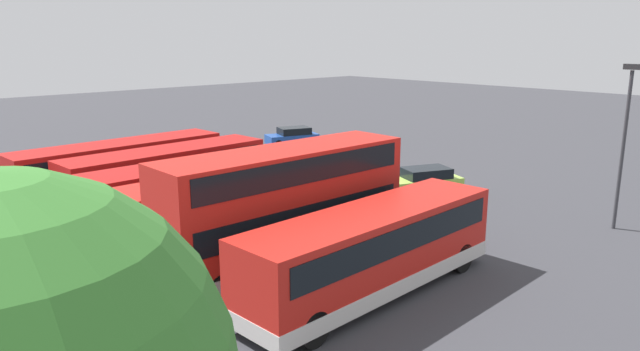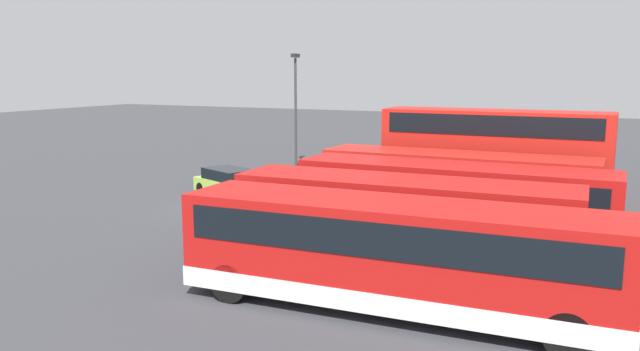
{
  "view_description": "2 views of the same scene",
  "coord_description": "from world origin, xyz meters",
  "px_view_note": "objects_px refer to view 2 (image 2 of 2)",
  "views": [
    {
      "loc": [
        -21.45,
        24.33,
        8.55
      ],
      "look_at": [
        0.94,
        3.44,
        1.26
      ],
      "focal_mm": 32.88,
      "sensor_mm": 36.0,
      "label": 1
    },
    {
      "loc": [
        24.07,
        16.06,
        6.32
      ],
      "look_at": [
        -0.12,
        4.55,
        1.85
      ],
      "focal_mm": 35.27,
      "sensor_mm": 36.0,
      "label": 2
    }
  ],
  "objects_px": {
    "bus_double_decker_second": "(494,156)",
    "bus_single_deck_sixth": "(394,252)",
    "bus_single_deck_third": "(456,185)",
    "bus_single_deck_fifth": "(402,221)",
    "car_hatchback_silver": "(230,183)",
    "lamp_post_tall": "(296,101)",
    "bus_single_deck_fourth": "(452,201)",
    "bus_single_deck_near_end": "(496,162)"
  },
  "relations": [
    {
      "from": "bus_single_deck_fifth",
      "to": "lamp_post_tall",
      "type": "relative_size",
      "value": 1.48
    },
    {
      "from": "car_hatchback_silver",
      "to": "bus_single_deck_near_end",
      "type": "bearing_deg",
      "value": 119.99
    },
    {
      "from": "bus_single_deck_third",
      "to": "bus_single_deck_fifth",
      "type": "distance_m",
      "value": 6.96
    },
    {
      "from": "bus_double_decker_second",
      "to": "bus_single_deck_fifth",
      "type": "height_order",
      "value": "bus_double_decker_second"
    },
    {
      "from": "car_hatchback_silver",
      "to": "bus_single_deck_third",
      "type": "bearing_deg",
      "value": 86.72
    },
    {
      "from": "bus_single_deck_sixth",
      "to": "lamp_post_tall",
      "type": "bearing_deg",
      "value": -146.49
    },
    {
      "from": "bus_single_deck_sixth",
      "to": "lamp_post_tall",
      "type": "height_order",
      "value": "lamp_post_tall"
    },
    {
      "from": "car_hatchback_silver",
      "to": "bus_single_deck_sixth",
      "type": "bearing_deg",
      "value": 48.31
    },
    {
      "from": "bus_single_deck_third",
      "to": "lamp_post_tall",
      "type": "distance_m",
      "value": 16.88
    },
    {
      "from": "bus_double_decker_second",
      "to": "bus_single_deck_sixth",
      "type": "height_order",
      "value": "bus_double_decker_second"
    },
    {
      "from": "car_hatchback_silver",
      "to": "lamp_post_tall",
      "type": "height_order",
      "value": "lamp_post_tall"
    },
    {
      "from": "bus_single_deck_third",
      "to": "car_hatchback_silver",
      "type": "xyz_separation_m",
      "value": [
        -0.67,
        -11.64,
        -0.92
      ]
    },
    {
      "from": "bus_single_deck_near_end",
      "to": "bus_double_decker_second",
      "type": "distance_m",
      "value": 4.01
    },
    {
      "from": "bus_single_deck_fifth",
      "to": "bus_single_deck_sixth",
      "type": "bearing_deg",
      "value": 14.7
    },
    {
      "from": "bus_single_deck_third",
      "to": "car_hatchback_silver",
      "type": "height_order",
      "value": "bus_single_deck_third"
    },
    {
      "from": "bus_double_decker_second",
      "to": "car_hatchback_silver",
      "type": "xyz_separation_m",
      "value": [
        3.0,
        -12.48,
        -1.75
      ]
    },
    {
      "from": "bus_double_decker_second",
      "to": "car_hatchback_silver",
      "type": "relative_size",
      "value": 2.2
    },
    {
      "from": "bus_single_deck_third",
      "to": "bus_single_deck_fourth",
      "type": "xyz_separation_m",
      "value": [
        3.22,
        0.6,
        0.0
      ]
    },
    {
      "from": "bus_single_deck_fifth",
      "to": "bus_single_deck_sixth",
      "type": "height_order",
      "value": "same"
    },
    {
      "from": "bus_single_deck_near_end",
      "to": "lamp_post_tall",
      "type": "bearing_deg",
      "value": -102.21
    },
    {
      "from": "bus_single_deck_fourth",
      "to": "car_hatchback_silver",
      "type": "bearing_deg",
      "value": -107.63
    },
    {
      "from": "bus_double_decker_second",
      "to": "bus_single_deck_third",
      "type": "distance_m",
      "value": 3.85
    },
    {
      "from": "bus_single_deck_near_end",
      "to": "bus_single_deck_fourth",
      "type": "distance_m",
      "value": 10.78
    },
    {
      "from": "lamp_post_tall",
      "to": "bus_double_decker_second",
      "type": "bearing_deg",
      "value": 63.95
    },
    {
      "from": "bus_single_deck_fifth",
      "to": "car_hatchback_silver",
      "type": "height_order",
      "value": "bus_single_deck_fifth"
    },
    {
      "from": "bus_single_deck_sixth",
      "to": "bus_double_decker_second",
      "type": "bearing_deg",
      "value": -179.99
    },
    {
      "from": "bus_single_deck_fourth",
      "to": "lamp_post_tall",
      "type": "relative_size",
      "value": 1.55
    },
    {
      "from": "bus_single_deck_sixth",
      "to": "car_hatchback_silver",
      "type": "bearing_deg",
      "value": -131.69
    },
    {
      "from": "bus_double_decker_second",
      "to": "bus_single_deck_near_end",
      "type": "bearing_deg",
      "value": -171.98
    },
    {
      "from": "bus_single_deck_fourth",
      "to": "car_hatchback_silver",
      "type": "relative_size",
      "value": 2.47
    },
    {
      "from": "bus_single_deck_fourth",
      "to": "car_hatchback_silver",
      "type": "height_order",
      "value": "bus_single_deck_fourth"
    },
    {
      "from": "bus_single_deck_sixth",
      "to": "bus_single_deck_fifth",
      "type": "bearing_deg",
      "value": -165.3
    },
    {
      "from": "bus_double_decker_second",
      "to": "bus_single_deck_sixth",
      "type": "xyz_separation_m",
      "value": [
        14.12,
        0.0,
        -0.82
      ]
    },
    {
      "from": "bus_single_deck_third",
      "to": "bus_double_decker_second",
      "type": "bearing_deg",
      "value": 167.06
    },
    {
      "from": "car_hatchback_silver",
      "to": "lamp_post_tall",
      "type": "distance_m",
      "value": 10.51
    },
    {
      "from": "bus_single_deck_near_end",
      "to": "bus_single_deck_third",
      "type": "distance_m",
      "value": 7.56
    },
    {
      "from": "bus_single_deck_near_end",
      "to": "car_hatchback_silver",
      "type": "height_order",
      "value": "bus_single_deck_near_end"
    },
    {
      "from": "bus_single_deck_fourth",
      "to": "bus_single_deck_fifth",
      "type": "bearing_deg",
      "value": -10.17
    },
    {
      "from": "bus_double_decker_second",
      "to": "lamp_post_tall",
      "type": "xyz_separation_m",
      "value": [
        -6.76,
        -13.83,
        1.92
      ]
    },
    {
      "from": "bus_single_deck_near_end",
      "to": "bus_single_deck_third",
      "type": "xyz_separation_m",
      "value": [
        7.55,
        -0.3,
        0.0
      ]
    },
    {
      "from": "bus_single_deck_fifth",
      "to": "car_hatchback_silver",
      "type": "distance_m",
      "value": 13.89
    },
    {
      "from": "bus_single_deck_near_end",
      "to": "bus_single_deck_fourth",
      "type": "xyz_separation_m",
      "value": [
        10.78,
        0.31,
        0.0
      ]
    }
  ]
}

